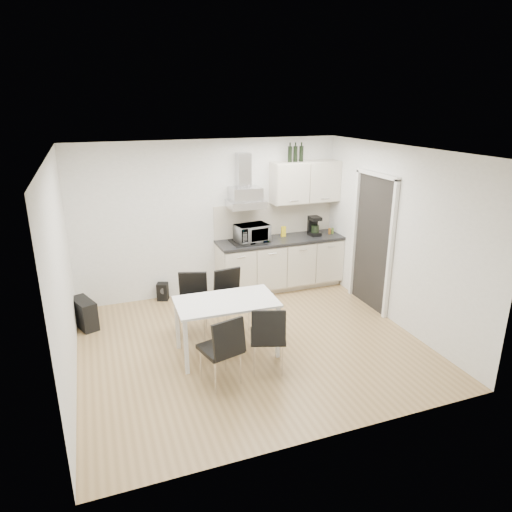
{
  "coord_description": "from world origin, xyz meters",
  "views": [
    {
      "loc": [
        -1.85,
        -5.24,
        3.16
      ],
      "look_at": [
        0.25,
        0.46,
        1.1
      ],
      "focal_mm": 32.0,
      "sensor_mm": 36.0,
      "label": 1
    }
  ],
  "objects_px": {
    "chair_far_right": "(233,301)",
    "floor_speaker": "(163,292)",
    "chair_near_left": "(220,349)",
    "guitar_amp": "(85,313)",
    "dining_table": "(226,307)",
    "chair_far_left": "(193,306)",
    "chair_near_right": "(268,337)",
    "kitchenette": "(281,243)"
  },
  "relations": [
    {
      "from": "chair_far_right",
      "to": "chair_near_left",
      "type": "distance_m",
      "value": 1.34
    },
    {
      "from": "chair_far_left",
      "to": "chair_near_right",
      "type": "height_order",
      "value": "same"
    },
    {
      "from": "dining_table",
      "to": "chair_far_left",
      "type": "distance_m",
      "value": 0.75
    },
    {
      "from": "chair_far_right",
      "to": "floor_speaker",
      "type": "height_order",
      "value": "chair_far_right"
    },
    {
      "from": "dining_table",
      "to": "chair_near_left",
      "type": "height_order",
      "value": "chair_near_left"
    },
    {
      "from": "guitar_amp",
      "to": "floor_speaker",
      "type": "height_order",
      "value": "guitar_amp"
    },
    {
      "from": "dining_table",
      "to": "chair_far_right",
      "type": "bearing_deg",
      "value": 67.09
    },
    {
      "from": "kitchenette",
      "to": "dining_table",
      "type": "height_order",
      "value": "kitchenette"
    },
    {
      "from": "chair_far_right",
      "to": "chair_near_right",
      "type": "relative_size",
      "value": 1.0
    },
    {
      "from": "kitchenette",
      "to": "chair_far_right",
      "type": "xyz_separation_m",
      "value": [
        -1.28,
        -1.24,
        -0.39
      ]
    },
    {
      "from": "chair_far_right",
      "to": "floor_speaker",
      "type": "bearing_deg",
      "value": -67.11
    },
    {
      "from": "chair_near_left",
      "to": "guitar_amp",
      "type": "xyz_separation_m",
      "value": [
        -1.49,
        2.05,
        -0.22
      ]
    },
    {
      "from": "chair_near_left",
      "to": "chair_far_right",
      "type": "bearing_deg",
      "value": 51.33
    },
    {
      "from": "kitchenette",
      "to": "chair_near_left",
      "type": "distance_m",
      "value": 3.09
    },
    {
      "from": "chair_far_left",
      "to": "guitar_amp",
      "type": "xyz_separation_m",
      "value": [
        -1.45,
        0.77,
        -0.22
      ]
    },
    {
      "from": "chair_near_left",
      "to": "guitar_amp",
      "type": "height_order",
      "value": "chair_near_left"
    },
    {
      "from": "chair_far_right",
      "to": "guitar_amp",
      "type": "bearing_deg",
      "value": -28.67
    },
    {
      "from": "guitar_amp",
      "to": "chair_near_right",
      "type": "bearing_deg",
      "value": -64.22
    },
    {
      "from": "guitar_amp",
      "to": "floor_speaker",
      "type": "relative_size",
      "value": 1.89
    },
    {
      "from": "chair_far_right",
      "to": "chair_near_left",
      "type": "relative_size",
      "value": 1.0
    },
    {
      "from": "chair_near_right",
      "to": "chair_far_left",
      "type": "bearing_deg",
      "value": 138.17
    },
    {
      "from": "chair_far_left",
      "to": "chair_near_left",
      "type": "xyz_separation_m",
      "value": [
        0.04,
        -1.28,
        0.0
      ]
    },
    {
      "from": "chair_far_left",
      "to": "chair_far_right",
      "type": "bearing_deg",
      "value": -166.83
    },
    {
      "from": "dining_table",
      "to": "chair_far_left",
      "type": "bearing_deg",
      "value": 116.52
    },
    {
      "from": "chair_near_left",
      "to": "kitchenette",
      "type": "bearing_deg",
      "value": 38.55
    },
    {
      "from": "kitchenette",
      "to": "chair_far_right",
      "type": "bearing_deg",
      "value": -136.06
    },
    {
      "from": "kitchenette",
      "to": "floor_speaker",
      "type": "height_order",
      "value": "kitchenette"
    },
    {
      "from": "chair_near_right",
      "to": "guitar_amp",
      "type": "bearing_deg",
      "value": 156.16
    },
    {
      "from": "chair_far_left",
      "to": "dining_table",
      "type": "bearing_deg",
      "value": 132.99
    },
    {
      "from": "chair_far_right",
      "to": "chair_far_left",
      "type": "bearing_deg",
      "value": -11.35
    },
    {
      "from": "chair_far_left",
      "to": "guitar_amp",
      "type": "bearing_deg",
      "value": -10.19
    },
    {
      "from": "chair_near_right",
      "to": "floor_speaker",
      "type": "distance_m",
      "value": 2.72
    },
    {
      "from": "dining_table",
      "to": "chair_far_right",
      "type": "distance_m",
      "value": 0.7
    },
    {
      "from": "guitar_amp",
      "to": "dining_table",
      "type": "bearing_deg",
      "value": -60.28
    },
    {
      "from": "chair_far_right",
      "to": "chair_near_right",
      "type": "distance_m",
      "value": 1.15
    },
    {
      "from": "chair_far_right",
      "to": "guitar_amp",
      "type": "xyz_separation_m",
      "value": [
        -2.02,
        0.82,
        -0.22
      ]
    },
    {
      "from": "dining_table",
      "to": "chair_near_left",
      "type": "bearing_deg",
      "value": -111.59
    },
    {
      "from": "chair_near_left",
      "to": "dining_table",
      "type": "bearing_deg",
      "value": 51.98
    },
    {
      "from": "kitchenette",
      "to": "guitar_amp",
      "type": "distance_m",
      "value": 3.39
    },
    {
      "from": "dining_table",
      "to": "guitar_amp",
      "type": "height_order",
      "value": "dining_table"
    },
    {
      "from": "dining_table",
      "to": "chair_far_left",
      "type": "xyz_separation_m",
      "value": [
        -0.3,
        0.65,
        -0.22
      ]
    },
    {
      "from": "dining_table",
      "to": "floor_speaker",
      "type": "distance_m",
      "value": 2.13
    }
  ]
}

